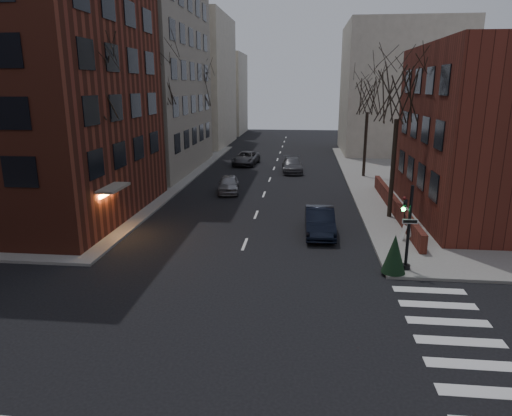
{
  "coord_description": "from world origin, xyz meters",
  "views": [
    {
      "loc": [
        3.13,
        -11.57,
        8.46
      ],
      "look_at": [
        0.59,
        12.33,
        2.0
      ],
      "focal_mm": 32.0,
      "sensor_mm": 36.0,
      "label": 1
    }
  ],
  "objects_px": {
    "streetlamp_near": "(154,143)",
    "car_lane_far": "(246,158)",
    "tree_left_c": "(199,90)",
    "evergreen_shrub": "(394,254)",
    "tree_left_a": "(94,85)",
    "tree_right_b": "(368,96)",
    "streetlamp_far": "(208,123)",
    "car_lane_gray": "(292,165)",
    "car_lane_silver": "(229,184)",
    "traffic_signal": "(407,233)",
    "tree_right_a": "(399,93)",
    "tree_left_b": "(159,80)",
    "parked_sedan": "(320,222)",
    "sandwich_board": "(406,233)"
  },
  "relations": [
    {
      "from": "car_lane_silver",
      "to": "traffic_signal",
      "type": "bearing_deg",
      "value": -62.34
    },
    {
      "from": "tree_left_a",
      "to": "tree_left_b",
      "type": "height_order",
      "value": "tree_left_b"
    },
    {
      "from": "car_lane_far",
      "to": "tree_left_a",
      "type": "bearing_deg",
      "value": -97.78
    },
    {
      "from": "tree_left_c",
      "to": "car_lane_silver",
      "type": "bearing_deg",
      "value": -69.41
    },
    {
      "from": "car_lane_silver",
      "to": "evergreen_shrub",
      "type": "height_order",
      "value": "evergreen_shrub"
    },
    {
      "from": "tree_right_b",
      "to": "car_lane_far",
      "type": "bearing_deg",
      "value": 153.31
    },
    {
      "from": "traffic_signal",
      "to": "car_lane_far",
      "type": "distance_m",
      "value": 31.16
    },
    {
      "from": "tree_left_a",
      "to": "car_lane_far",
      "type": "xyz_separation_m",
      "value": [
        5.55,
        24.06,
        -7.75
      ]
    },
    {
      "from": "tree_right_a",
      "to": "streetlamp_near",
      "type": "bearing_deg",
      "value": 166.76
    },
    {
      "from": "tree_right_a",
      "to": "car_lane_gray",
      "type": "distance_m",
      "value": 18.93
    },
    {
      "from": "tree_left_c",
      "to": "tree_right_b",
      "type": "height_order",
      "value": "tree_left_c"
    },
    {
      "from": "sandwich_board",
      "to": "evergreen_shrub",
      "type": "height_order",
      "value": "evergreen_shrub"
    },
    {
      "from": "tree_left_a",
      "to": "streetlamp_far",
      "type": "height_order",
      "value": "tree_left_a"
    },
    {
      "from": "evergreen_shrub",
      "to": "tree_left_a",
      "type": "bearing_deg",
      "value": 161.19
    },
    {
      "from": "traffic_signal",
      "to": "evergreen_shrub",
      "type": "relative_size",
      "value": 2.2
    },
    {
      "from": "tree_left_a",
      "to": "evergreen_shrub",
      "type": "relative_size",
      "value": 5.64
    },
    {
      "from": "tree_right_a",
      "to": "tree_left_b",
      "type": "bearing_deg",
      "value": 155.56
    },
    {
      "from": "tree_left_a",
      "to": "parked_sedan",
      "type": "height_order",
      "value": "tree_left_a"
    },
    {
      "from": "streetlamp_far",
      "to": "evergreen_shrub",
      "type": "height_order",
      "value": "streetlamp_far"
    },
    {
      "from": "streetlamp_far",
      "to": "sandwich_board",
      "type": "height_order",
      "value": "streetlamp_far"
    },
    {
      "from": "tree_left_c",
      "to": "tree_right_a",
      "type": "xyz_separation_m",
      "value": [
        17.6,
        -22.0,
        0.0
      ]
    },
    {
      "from": "streetlamp_near",
      "to": "car_lane_far",
      "type": "xyz_separation_m",
      "value": [
        4.95,
        16.06,
        -3.52
      ]
    },
    {
      "from": "traffic_signal",
      "to": "tree_left_a",
      "type": "relative_size",
      "value": 0.39
    },
    {
      "from": "tree_right_b",
      "to": "car_lane_gray",
      "type": "relative_size",
      "value": 1.87
    },
    {
      "from": "traffic_signal",
      "to": "car_lane_silver",
      "type": "height_order",
      "value": "traffic_signal"
    },
    {
      "from": "traffic_signal",
      "to": "car_lane_silver",
      "type": "xyz_separation_m",
      "value": [
        -10.87,
        15.4,
        -1.21
      ]
    },
    {
      "from": "tree_left_c",
      "to": "tree_right_a",
      "type": "distance_m",
      "value": 28.17
    },
    {
      "from": "tree_right_b",
      "to": "parked_sedan",
      "type": "bearing_deg",
      "value": -104.68
    },
    {
      "from": "tree_left_c",
      "to": "tree_right_a",
      "type": "bearing_deg",
      "value": -51.34
    },
    {
      "from": "tree_left_b",
      "to": "car_lane_silver",
      "type": "xyz_separation_m",
      "value": [
        5.86,
        -1.6,
        -8.22
      ]
    },
    {
      "from": "tree_left_c",
      "to": "evergreen_shrub",
      "type": "height_order",
      "value": "tree_left_c"
    },
    {
      "from": "car_lane_silver",
      "to": "streetlamp_near",
      "type": "bearing_deg",
      "value": -163.06
    },
    {
      "from": "traffic_signal",
      "to": "evergreen_shrub",
      "type": "distance_m",
      "value": 1.15
    },
    {
      "from": "parked_sedan",
      "to": "tree_left_c",
      "type": "bearing_deg",
      "value": 115.27
    },
    {
      "from": "car_lane_gray",
      "to": "car_lane_far",
      "type": "xyz_separation_m",
      "value": [
        -5.22,
        3.99,
        0.01
      ]
    },
    {
      "from": "tree_left_b",
      "to": "tree_right_b",
      "type": "bearing_deg",
      "value": 18.82
    },
    {
      "from": "traffic_signal",
      "to": "streetlamp_far",
      "type": "height_order",
      "value": "streetlamp_far"
    },
    {
      "from": "traffic_signal",
      "to": "car_lane_gray",
      "type": "height_order",
      "value": "traffic_signal"
    },
    {
      "from": "traffic_signal",
      "to": "car_lane_gray",
      "type": "distance_m",
      "value": 25.8
    },
    {
      "from": "tree_left_a",
      "to": "streetlamp_far",
      "type": "distance_m",
      "value": 28.32
    },
    {
      "from": "tree_left_a",
      "to": "tree_right_b",
      "type": "distance_m",
      "value": 25.19
    },
    {
      "from": "car_lane_gray",
      "to": "car_lane_silver",
      "type": "bearing_deg",
      "value": -120.93
    },
    {
      "from": "car_lane_gray",
      "to": "tree_left_b",
      "type": "bearing_deg",
      "value": -147.18
    },
    {
      "from": "tree_right_a",
      "to": "streetlamp_far",
      "type": "bearing_deg",
      "value": 125.31
    },
    {
      "from": "tree_left_a",
      "to": "tree_right_a",
      "type": "bearing_deg",
      "value": 12.8
    },
    {
      "from": "tree_left_c",
      "to": "tree_right_b",
      "type": "bearing_deg",
      "value": -24.44
    },
    {
      "from": "car_lane_silver",
      "to": "car_lane_gray",
      "type": "xyz_separation_m",
      "value": [
        4.91,
        9.67,
        0.01
      ]
    },
    {
      "from": "streetlamp_near",
      "to": "tree_left_b",
      "type": "bearing_deg",
      "value": 98.53
    },
    {
      "from": "car_lane_silver",
      "to": "tree_left_a",
      "type": "bearing_deg",
      "value": -126.97
    },
    {
      "from": "car_lane_far",
      "to": "evergreen_shrub",
      "type": "relative_size",
      "value": 2.85
    }
  ]
}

